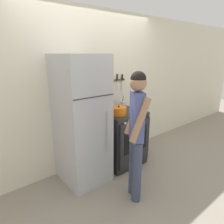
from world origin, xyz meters
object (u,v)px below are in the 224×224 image
Objects in this scene: refrigerator at (82,121)px; person at (136,130)px; stove_range at (121,137)px; dutch_oven_pot at (119,111)px; tea_kettle at (109,107)px; utensil_jar at (123,104)px.

refrigerator is 0.85m from person.
stove_range is 1.03m from person.
refrigerator is 0.89m from stove_range.
person is (-0.30, -0.68, -0.04)m from dutch_oven_pot.
person reaches higher than dutch_oven_pot.
stove_range is 0.57m from tea_kettle.
dutch_oven_pot is 1.26× the size of tea_kettle.
utensil_jar is at bearing 39.31° from dutch_oven_pot.
utensil_jar is 0.17× the size of person.
tea_kettle reaches higher than dutch_oven_pot.
stove_range is 0.58m from utensil_jar.
dutch_oven_pot is 0.18× the size of person.
refrigerator is 8.01× the size of tea_kettle.
tea_kettle is (0.62, 0.15, 0.07)m from refrigerator.
person is (0.30, -0.80, 0.02)m from refrigerator.
refrigerator reaches higher than utensil_jar.
tea_kettle is 0.32m from utensil_jar.
refrigerator is at bearing -170.59° from utensil_jar.
stove_range is at bearing 33.98° from dutch_oven_pot.
refrigerator reaches higher than person.
utensil_jar is at bearing 9.41° from refrigerator.
tea_kettle is 0.82× the size of utensil_jar.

